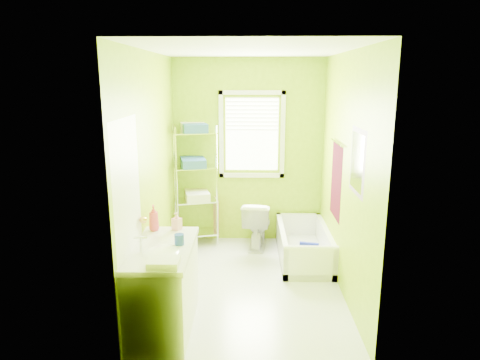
{
  "coord_description": "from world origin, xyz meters",
  "views": [
    {
      "loc": [
        0.01,
        -4.54,
        2.32
      ],
      "look_at": [
        -0.09,
        0.25,
        1.18
      ],
      "focal_mm": 32.0,
      "sensor_mm": 36.0,
      "label": 1
    }
  ],
  "objects_px": {
    "bathtub": "(304,249)",
    "vanity": "(164,284)",
    "toilet": "(257,224)",
    "wire_shelf_unit": "(196,171)"
  },
  "relations": [
    {
      "from": "wire_shelf_unit",
      "to": "bathtub",
      "type": "bearing_deg",
      "value": -21.22
    },
    {
      "from": "vanity",
      "to": "toilet",
      "type": "bearing_deg",
      "value": 65.58
    },
    {
      "from": "toilet",
      "to": "vanity",
      "type": "xyz_separation_m",
      "value": [
        -0.92,
        -2.02,
        0.1
      ]
    },
    {
      "from": "toilet",
      "to": "wire_shelf_unit",
      "type": "relative_size",
      "value": 0.39
    },
    {
      "from": "toilet",
      "to": "wire_shelf_unit",
      "type": "height_order",
      "value": "wire_shelf_unit"
    },
    {
      "from": "wire_shelf_unit",
      "to": "vanity",
      "type": "bearing_deg",
      "value": -91.63
    },
    {
      "from": "bathtub",
      "to": "toilet",
      "type": "xyz_separation_m",
      "value": [
        -0.6,
        0.43,
        0.2
      ]
    },
    {
      "from": "vanity",
      "to": "wire_shelf_unit",
      "type": "bearing_deg",
      "value": 88.37
    },
    {
      "from": "toilet",
      "to": "wire_shelf_unit",
      "type": "distance_m",
      "value": 1.13
    },
    {
      "from": "bathtub",
      "to": "vanity",
      "type": "height_order",
      "value": "vanity"
    }
  ]
}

